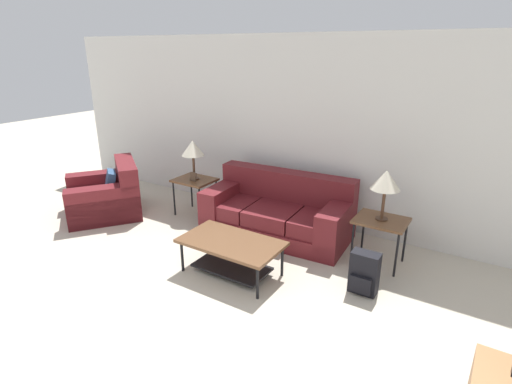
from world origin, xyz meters
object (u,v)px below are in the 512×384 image
object	(u,v)px
side_table_right	(381,224)
table_lamp_right	(386,181)
coffee_table	(231,249)
table_lamp_left	(193,149)
couch	(278,213)
backpack	(364,273)
armchair	(107,196)
side_table_left	(195,183)

from	to	relation	value
side_table_right	table_lamp_right	world-z (taller)	table_lamp_right
coffee_table	table_lamp_left	size ratio (longest dim) A/B	1.92
couch	backpack	world-z (taller)	couch
armchair	table_lamp_right	xyz separation A→B (m)	(3.94, 0.70, 0.74)
couch	table_lamp_left	bearing A→B (deg)	-176.80
backpack	side_table_left	bearing A→B (deg)	166.52
couch	side_table_right	distance (m)	1.41
side_table_right	table_lamp_left	bearing A→B (deg)	-180.00
armchair	coffee_table	xyz separation A→B (m)	(2.62, -0.40, 0.02)
coffee_table	backpack	xyz separation A→B (m)	(1.37, 0.43, -0.08)
couch	coffee_table	size ratio (longest dim) A/B	1.77
table_lamp_left	coffee_table	bearing A→B (deg)	-37.17
coffee_table	side_table_right	distance (m)	1.74
side_table_right	backpack	bearing A→B (deg)	-85.84
couch	side_table_right	xyz separation A→B (m)	(1.39, -0.08, 0.21)
table_lamp_right	side_table_left	bearing A→B (deg)	180.00
side_table_right	table_lamp_right	size ratio (longest dim) A/B	0.99
side_table_left	backpack	world-z (taller)	side_table_left
couch	table_lamp_left	xyz separation A→B (m)	(-1.39, -0.08, 0.73)
couch	table_lamp_right	world-z (taller)	table_lamp_right
table_lamp_left	backpack	size ratio (longest dim) A/B	1.29
backpack	table_lamp_left	bearing A→B (deg)	166.52
backpack	coffee_table	bearing A→B (deg)	-162.70
side_table_left	backpack	bearing A→B (deg)	-13.48
couch	coffee_table	xyz separation A→B (m)	(0.07, -1.18, 0.01)
armchair	table_lamp_right	size ratio (longest dim) A/B	2.44
armchair	coffee_table	bearing A→B (deg)	-8.74
side_table_right	backpack	world-z (taller)	side_table_right
side_table_right	coffee_table	bearing A→B (deg)	-140.10
armchair	backpack	xyz separation A→B (m)	(3.99, 0.02, -0.06)
coffee_table	table_lamp_left	xyz separation A→B (m)	(-1.46, 1.11, 0.72)
side_table_right	backpack	size ratio (longest dim) A/B	1.28
table_lamp_left	backpack	distance (m)	3.02
armchair	coffee_table	distance (m)	2.65
coffee_table	side_table_left	bearing A→B (deg)	142.83
couch	armchair	size ratio (longest dim) A/B	1.39
couch	table_lamp_left	size ratio (longest dim) A/B	3.40
side_table_right	table_lamp_left	distance (m)	2.83
coffee_table	couch	bearing A→B (deg)	93.44
couch	side_table_right	size ratio (longest dim) A/B	3.44
side_table_left	side_table_right	distance (m)	2.78
side_table_left	backpack	distance (m)	2.93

